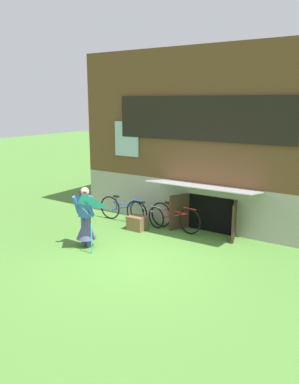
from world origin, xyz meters
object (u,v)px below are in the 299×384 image
object	(u,v)px
kite	(83,207)
wooden_crate	(137,223)
bicycle_silver	(146,214)
person	(86,222)
bicycle_red	(175,217)
bicycle_blue	(123,209)

from	to	relation	value
kite	wooden_crate	distance (m)	2.54
kite	wooden_crate	bearing A→B (deg)	91.74
kite	bicycle_silver	distance (m)	3.01
person	bicycle_red	size ratio (longest dim) A/B	0.89
bicycle_silver	wooden_crate	size ratio (longest dim) A/B	3.00
bicycle_silver	wooden_crate	distance (m)	0.58
person	bicycle_silver	size ratio (longest dim) A/B	1.06
bicycle_blue	wooden_crate	world-z (taller)	bicycle_blue
person	bicycle_blue	bearing A→B (deg)	99.04
wooden_crate	kite	bearing A→B (deg)	-88.26
bicycle_blue	wooden_crate	bearing A→B (deg)	-29.13
bicycle_blue	bicycle_red	bearing A→B (deg)	2.65
bicycle_red	wooden_crate	size ratio (longest dim) A/B	3.57
kite	person	bearing A→B (deg)	129.15
bicycle_red	wooden_crate	distance (m)	1.13
bicycle_silver	bicycle_red	bearing A→B (deg)	15.61
wooden_crate	bicycle_red	bearing A→B (deg)	31.54
person	bicycle_silver	xyz separation A→B (m)	(0.27, 2.40, -0.32)
bicycle_blue	kite	bearing A→B (deg)	-73.69
kite	bicycle_silver	size ratio (longest dim) A/B	1.01
kite	bicycle_red	distance (m)	3.15
person	wooden_crate	world-z (taller)	person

